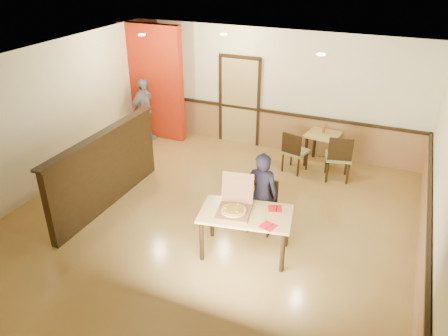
# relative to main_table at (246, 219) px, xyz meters

# --- Properties ---
(floor) EXTENTS (7.00, 7.00, 0.00)m
(floor) POSITION_rel_main_table_xyz_m (-0.89, 0.58, -0.64)
(floor) COLOR #B08944
(floor) RESTS_ON ground
(ceiling) EXTENTS (7.00, 7.00, 0.00)m
(ceiling) POSITION_rel_main_table_xyz_m (-0.89, 0.58, 2.16)
(ceiling) COLOR black
(ceiling) RESTS_ON wall_back
(wall_back) EXTENTS (7.00, 0.00, 7.00)m
(wall_back) POSITION_rel_main_table_xyz_m (-0.89, 4.08, 0.76)
(wall_back) COLOR beige
(wall_back) RESTS_ON floor
(wall_left) EXTENTS (0.00, 7.00, 7.00)m
(wall_left) POSITION_rel_main_table_xyz_m (-4.39, 0.58, 0.76)
(wall_left) COLOR beige
(wall_left) RESTS_ON floor
(wall_right) EXTENTS (0.00, 7.00, 7.00)m
(wall_right) POSITION_rel_main_table_xyz_m (2.61, 0.58, 0.76)
(wall_right) COLOR beige
(wall_right) RESTS_ON floor
(wainscot_back) EXTENTS (7.00, 0.04, 0.90)m
(wainscot_back) POSITION_rel_main_table_xyz_m (-0.89, 4.05, -0.19)
(wainscot_back) COLOR olive
(wainscot_back) RESTS_ON floor
(chair_rail_back) EXTENTS (7.00, 0.06, 0.06)m
(chair_rail_back) POSITION_rel_main_table_xyz_m (-0.89, 4.03, 0.28)
(chair_rail_back) COLOR black
(chair_rail_back) RESTS_ON wall_back
(wainscot_right) EXTENTS (0.04, 7.00, 0.90)m
(wainscot_right) POSITION_rel_main_table_xyz_m (2.58, 0.58, -0.19)
(wainscot_right) COLOR olive
(wainscot_right) RESTS_ON floor
(chair_rail_right) EXTENTS (0.06, 7.00, 0.06)m
(chair_rail_right) POSITION_rel_main_table_xyz_m (2.56, 0.58, 0.28)
(chair_rail_right) COLOR black
(chair_rail_right) RESTS_ON wall_right
(back_door) EXTENTS (0.90, 0.06, 2.10)m
(back_door) POSITION_rel_main_table_xyz_m (-1.69, 4.04, 0.41)
(back_door) COLOR tan
(back_door) RESTS_ON wall_back
(booth_partition) EXTENTS (0.20, 3.10, 1.44)m
(booth_partition) POSITION_rel_main_table_xyz_m (-2.89, 0.38, 0.09)
(booth_partition) COLOR black
(booth_partition) RESTS_ON floor
(red_accent_panel) EXTENTS (1.60, 0.20, 2.78)m
(red_accent_panel) POSITION_rel_main_table_xyz_m (-3.79, 3.58, 0.76)
(red_accent_panel) COLOR #A6220B
(red_accent_panel) RESTS_ON floor
(spot_a) EXTENTS (0.14, 0.14, 0.02)m
(spot_a) POSITION_rel_main_table_xyz_m (-3.19, 2.38, 2.14)
(spot_a) COLOR #FFD5B2
(spot_a) RESTS_ON ceiling
(spot_b) EXTENTS (0.14, 0.14, 0.02)m
(spot_b) POSITION_rel_main_table_xyz_m (-1.69, 3.08, 2.14)
(spot_b) COLOR #FFD5B2
(spot_b) RESTS_ON ceiling
(spot_c) EXTENTS (0.14, 0.14, 0.02)m
(spot_c) POSITION_rel_main_table_xyz_m (0.51, 2.08, 2.14)
(spot_c) COLOR #FFD5B2
(spot_c) RESTS_ON ceiling
(main_table) EXTENTS (1.53, 1.04, 0.75)m
(main_table) POSITION_rel_main_table_xyz_m (0.00, 0.00, 0.00)
(main_table) COLOR tan
(main_table) RESTS_ON floor
(diner_chair) EXTENTS (0.45, 0.45, 0.89)m
(diner_chair) POSITION_rel_main_table_xyz_m (0.02, 0.78, -0.16)
(diner_chair) COLOR olive
(diner_chair) RESTS_ON floor
(side_chair_left) EXTENTS (0.56, 0.56, 0.93)m
(side_chair_left) POSITION_rel_main_table_xyz_m (-0.03, 3.01, -0.14)
(side_chair_left) COLOR olive
(side_chair_left) RESTS_ON floor
(side_chair_right) EXTENTS (0.61, 0.61, 1.02)m
(side_chair_right) POSITION_rel_main_table_xyz_m (0.90, 3.01, -0.09)
(side_chair_right) COLOR olive
(side_chair_right) RESTS_ON floor
(side_table) EXTENTS (0.77, 0.77, 0.73)m
(side_table) POSITION_rel_main_table_xyz_m (0.43, 3.63, -0.09)
(side_table) COLOR tan
(side_table) RESTS_ON floor
(diner) EXTENTS (0.57, 0.40, 1.49)m
(diner) POSITION_rel_main_table_xyz_m (0.04, 0.64, 0.10)
(diner) COLOR black
(diner) RESTS_ON floor
(passerby) EXTENTS (0.54, 0.97, 1.56)m
(passerby) POSITION_rel_main_table_xyz_m (-3.89, 3.26, 0.14)
(passerby) COLOR gray
(passerby) RESTS_ON floor
(pizza_box) EXTENTS (0.60, 0.67, 0.53)m
(pizza_box) POSITION_rel_main_table_xyz_m (-0.18, -0.03, 0.18)
(pizza_box) COLOR brown
(pizza_box) RESTS_ON main_table
(pizza) EXTENTS (0.45, 0.45, 0.03)m
(pizza) POSITION_rel_main_table_xyz_m (-0.17, -0.08, 0.16)
(pizza) COLOR gold
(pizza) RESTS_ON pizza_box
(napkin_near) EXTENTS (0.26, 0.26, 0.01)m
(napkin_near) POSITION_rel_main_table_xyz_m (0.42, -0.21, 0.11)
(napkin_near) COLOR red
(napkin_near) RESTS_ON main_table
(napkin_far) EXTENTS (0.27, 0.27, 0.01)m
(napkin_far) POSITION_rel_main_table_xyz_m (0.37, 0.29, 0.11)
(napkin_far) COLOR red
(napkin_far) RESTS_ON main_table
(condiment) EXTENTS (0.06, 0.06, 0.15)m
(condiment) POSITION_rel_main_table_xyz_m (0.43, 3.67, 0.16)
(condiment) COLOR brown
(condiment) RESTS_ON side_table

